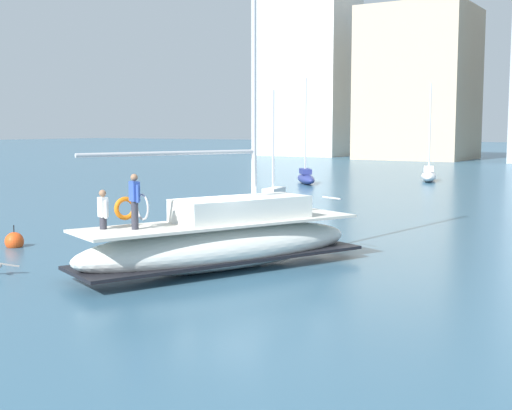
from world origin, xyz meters
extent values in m
plane|color=#38607A|center=(0.00, 0.00, 0.00)|extent=(400.00, 400.00, 0.00)
ellipsoid|color=white|center=(0.19, -0.33, 0.70)|extent=(6.03, 9.76, 1.40)
cube|color=black|center=(0.19, -0.33, 0.39)|extent=(5.97, 9.59, 0.10)
cube|color=beige|center=(0.19, -0.33, 1.44)|extent=(5.66, 9.24, 0.08)
cube|color=white|center=(0.47, 0.33, 1.83)|extent=(3.26, 4.63, 0.70)
cylinder|color=silver|center=(0.67, 0.77, 7.13)|extent=(0.16, 0.16, 11.30)
cylinder|color=#B7B7BC|center=(-0.48, -1.87, 3.60)|extent=(2.40, 5.33, 0.12)
cylinder|color=silver|center=(1.95, 3.72, 1.95)|extent=(0.85, 0.41, 0.06)
torus|color=orange|center=(-1.94, -2.28, 1.95)|extent=(0.41, 0.70, 0.70)
cylinder|color=#33333D|center=(-0.96, -2.97, 1.88)|extent=(0.20, 0.20, 0.80)
cube|color=#3351AD|center=(-0.96, -2.97, 2.56)|extent=(0.37, 0.31, 0.56)
sphere|color=#9E7051|center=(-0.96, -2.97, 2.95)|extent=(0.20, 0.20, 0.20)
cylinder|color=#3351AD|center=(-1.16, -2.88, 2.51)|extent=(0.09, 0.09, 0.50)
cylinder|color=#3351AD|center=(-0.76, -3.06, 2.51)|extent=(0.09, 0.09, 0.50)
cylinder|color=#33333D|center=(-1.75, -3.41, 1.66)|extent=(0.20, 0.20, 0.35)
cube|color=white|center=(-1.75, -3.41, 2.11)|extent=(0.37, 0.31, 0.56)
sphere|color=#9E7051|center=(-1.75, -3.41, 2.50)|extent=(0.20, 0.20, 0.20)
cylinder|color=white|center=(-1.95, -3.32, 2.06)|extent=(0.09, 0.09, 0.50)
cylinder|color=white|center=(-1.55, -3.50, 2.06)|extent=(0.09, 0.09, 0.50)
torus|color=silver|center=(-0.86, -2.75, 2.10)|extent=(0.72, 0.36, 0.76)
ellipsoid|color=white|center=(-5.52, 37.66, 0.40)|extent=(2.60, 5.13, 0.81)
cube|color=white|center=(-5.59, 37.89, 1.01)|extent=(1.32, 2.14, 0.40)
cylinder|color=silver|center=(-5.63, 38.01, 4.37)|extent=(0.13, 0.13, 7.12)
ellipsoid|color=white|center=(-6.62, 14.70, 0.36)|extent=(1.73, 4.57, 0.72)
cube|color=white|center=(-6.59, 14.48, 0.92)|extent=(0.95, 1.87, 0.40)
cylinder|color=silver|center=(-6.57, 14.37, 3.53)|extent=(0.12, 0.12, 5.61)
ellipsoid|color=navy|center=(-12.85, 30.20, 0.37)|extent=(3.69, 4.33, 0.75)
cube|color=navy|center=(-12.99, 30.38, 0.95)|extent=(1.69, 1.90, 0.40)
cylinder|color=silver|center=(-13.06, 30.48, 4.46)|extent=(0.12, 0.12, 7.42)
cube|color=#9E9993|center=(-4.70, -4.32, 0.30)|extent=(0.49, 0.51, 0.14)
sphere|color=#EA4C19|center=(-8.53, -1.01, 0.21)|extent=(0.69, 0.69, 0.69)
cylinder|color=black|center=(-8.53, -1.01, 0.51)|extent=(0.04, 0.04, 0.60)
cube|color=silver|center=(-38.48, 80.18, 13.00)|extent=(13.25, 10.76, 26.01)
cube|color=#C6AD8E|center=(-19.77, 76.80, 10.31)|extent=(14.30, 13.37, 20.61)
camera|label=1|loc=(12.14, -17.70, 4.33)|focal=48.83mm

